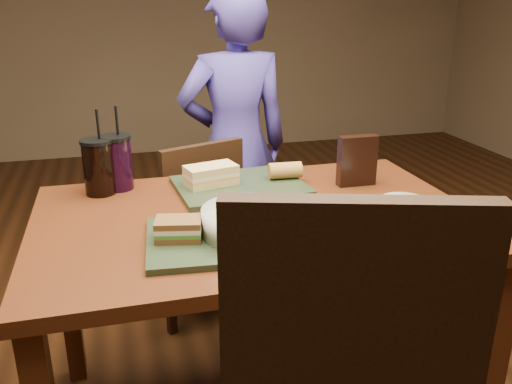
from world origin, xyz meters
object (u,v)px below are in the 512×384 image
sandwich_near (179,229)px  cup_berry (117,162)px  chair_far (201,224)px  baguette_far (285,170)px  dining_table (256,241)px  cup_cola (99,166)px  diner (235,147)px  soup_bowl (404,209)px  tray_far (240,186)px  sandwich_far (211,175)px  baguette_near (286,236)px  chip_bag (357,161)px  tray_near (227,239)px  salad_bowl (248,219)px

sandwich_near → cup_berry: (-0.14, 0.50, 0.05)m
chair_far → baguette_far: 0.57m
cup_berry → chair_far: bearing=43.4°
dining_table → cup_cola: bearing=145.7°
diner → baguette_far: size_ratio=12.56×
soup_bowl → chair_far: bearing=120.7°
baguette_far → cup_cola: cup_cola is taller
tray_far → sandwich_far: sandwich_far is taller
baguette_near → chip_bag: 0.60m
sandwich_far → baguette_near: 0.54m
soup_bowl → cup_berry: size_ratio=0.80×
tray_near → salad_bowl: bearing=-1.5°
baguette_far → cup_cola: 0.62m
chair_far → tray_far: size_ratio=1.97×
sandwich_near → cup_cola: (-0.20, 0.46, 0.05)m
cup_cola → baguette_far: bearing=-5.2°
tray_near → salad_bowl: (0.06, -0.00, 0.05)m
tray_near → diner: bearing=76.1°
diner → cup_cola: size_ratio=5.03×
baguette_far → cup_cola: (-0.62, 0.06, 0.05)m
chair_far → sandwich_near: chair_far is taller
diner → sandwich_far: size_ratio=7.70×
cup_cola → chair_far: bearing=41.7°
diner → cup_cola: (-0.59, -0.60, 0.13)m
sandwich_near → baguette_near: size_ratio=0.97×
chair_far → salad_bowl: size_ratio=3.37×
cup_cola → chip_bag: bearing=-9.1°
baguette_near → cup_cola: bearing=127.6°
chair_far → tray_far: bearing=-79.7°
dining_table → sandwich_near: sandwich_near is taller
baguette_near → cup_cola: cup_cola is taller
salad_bowl → soup_bowl: 0.47m
dining_table → tray_far: tray_far is taller
tray_far → sandwich_far: 0.11m
diner → salad_bowl: 1.10m
chair_far → baguette_far: bearing=-58.9°
tray_near → baguette_near: size_ratio=3.07×
dining_table → cup_berry: cup_berry is taller
salad_bowl → cup_cola: bearing=128.7°
tray_near → chip_bag: chip_bag is taller
sandwich_far → baguette_near: baguette_near is taller
cup_berry → baguette_far: bearing=-9.3°
sandwich_far → baguette_near: (0.09, -0.53, 0.00)m
baguette_far → sandwich_far: bearing=-179.8°
sandwich_far → dining_table: bearing=-70.2°
tray_near → sandwich_far: 0.42m
dining_table → chair_far: chair_far is taller
sandwich_near → baguette_near: (0.25, -0.12, 0.01)m
salad_bowl → sandwich_far: salad_bowl is taller
diner → cup_berry: (-0.53, -0.57, 0.13)m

